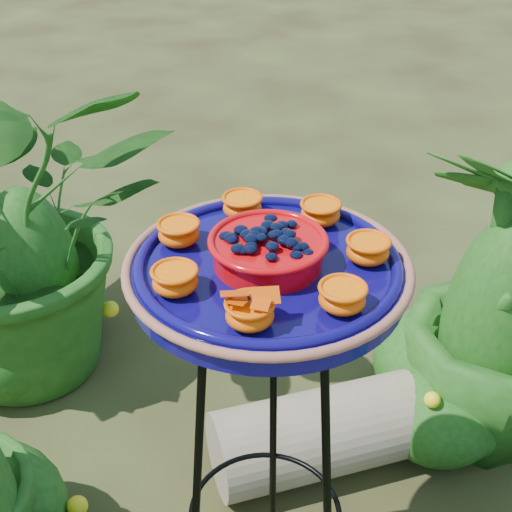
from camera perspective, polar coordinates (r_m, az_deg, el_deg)
name	(u,v)px	position (r m, az deg, el deg)	size (l,w,h in m)	color
tripod_stand	(266,434)	(1.34, 0.81, -14.07)	(0.32, 0.33, 0.85)	black
feeder_dish	(268,265)	(1.10, 0.96, -0.72)	(0.45, 0.45, 0.10)	#0B0755
driftwood_log	(344,428)	(1.91, 7.05, -13.49)	(0.23, 0.23, 0.68)	gray
shrub_back_left	(21,225)	(2.10, -18.30, 2.33)	(0.87, 0.76, 0.97)	#184512
shrub_back_right	(503,302)	(1.90, 19.17, -3.46)	(0.48, 0.48, 0.85)	#184512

